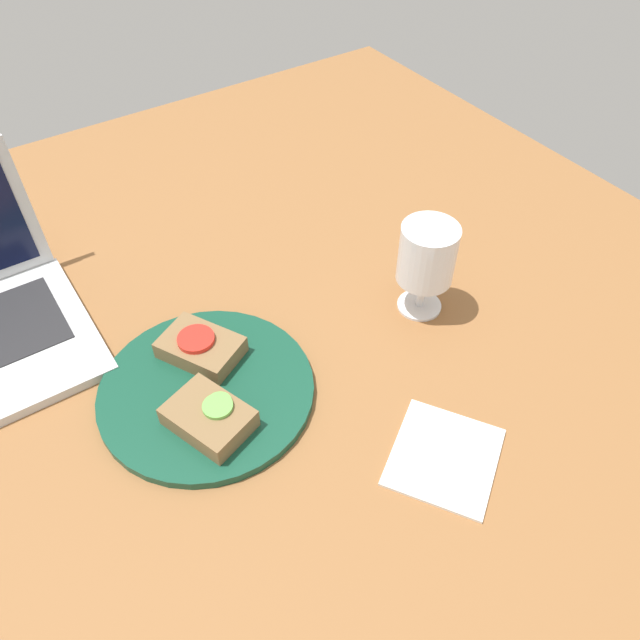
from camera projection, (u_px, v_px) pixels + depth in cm
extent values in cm
cube|color=brown|center=(260.00, 369.00, 79.95)|extent=(140.00, 140.00, 3.00)
cylinder|color=#144733|center=(207.00, 390.00, 74.93)|extent=(25.87, 25.87, 1.17)
cube|color=brown|center=(209.00, 417.00, 69.88)|extent=(9.43, 11.00, 2.59)
cylinder|color=#6BB74C|center=(219.00, 402.00, 69.55)|extent=(2.85, 2.85, 0.32)
cylinder|color=#6BB74C|center=(218.00, 406.00, 69.07)|extent=(3.44, 3.44, 0.48)
cube|color=brown|center=(201.00, 347.00, 77.35)|extent=(10.37, 11.64, 2.37)
cylinder|color=red|center=(196.00, 339.00, 76.31)|extent=(4.58, 4.58, 0.61)
cylinder|color=white|center=(419.00, 305.00, 85.63)|extent=(6.02, 6.02, 0.40)
cylinder|color=white|center=(421.00, 291.00, 83.70)|extent=(1.15, 1.15, 4.96)
cylinder|color=white|center=(427.00, 254.00, 79.05)|extent=(7.44, 7.44, 7.99)
cylinder|color=white|center=(426.00, 261.00, 79.90)|extent=(6.85, 6.85, 5.63)
cube|color=white|center=(444.00, 457.00, 68.95)|extent=(16.30, 16.04, 0.40)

